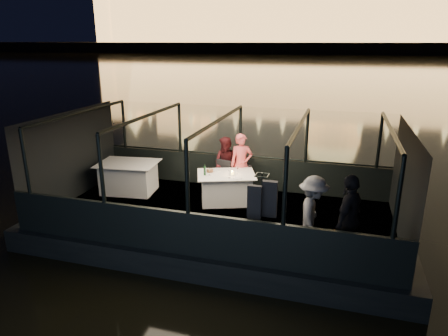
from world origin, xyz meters
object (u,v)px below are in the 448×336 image
(chair_port_left, at_px, (222,179))
(dining_table_aft, at_px, (129,178))
(passenger_stripe, at_px, (313,211))
(wine_bottle, at_px, (205,169))
(person_man_maroon, at_px, (226,165))
(coat_stand, at_px, (261,213))
(dining_table_central, at_px, (226,188))
(chair_port_right, at_px, (244,179))
(person_woman_coral, at_px, (241,167))
(passenger_dark, at_px, (349,219))

(chair_port_left, bearing_deg, dining_table_aft, -156.72)
(passenger_stripe, distance_m, wine_bottle, 3.29)
(person_man_maroon, bearing_deg, coat_stand, -44.09)
(dining_table_central, relative_size, chair_port_right, 1.83)
(coat_stand, distance_m, wine_bottle, 2.86)
(passenger_stripe, bearing_deg, dining_table_central, 47.08)
(chair_port_left, relative_size, wine_bottle, 3.30)
(coat_stand, xyz_separation_m, passenger_stripe, (0.93, 0.45, -0.05))
(person_woman_coral, xyz_separation_m, passenger_dark, (2.76, -2.86, 0.10))
(person_man_maroon, xyz_separation_m, passenger_stripe, (2.53, -2.75, 0.10))
(person_woman_coral, bearing_deg, chair_port_left, -172.71)
(dining_table_central, xyz_separation_m, coat_stand, (1.38, -2.41, 0.51))
(coat_stand, height_order, person_woman_coral, coat_stand)
(coat_stand, xyz_separation_m, person_man_maroon, (-1.60, 3.19, -0.15))
(dining_table_central, bearing_deg, dining_table_aft, -179.11)
(dining_table_central, height_order, coat_stand, coat_stand)
(passenger_stripe, bearing_deg, person_man_maroon, 40.13)
(wine_bottle, bearing_deg, dining_table_central, 26.22)
(coat_stand, height_order, person_man_maroon, coat_stand)
(person_woman_coral, bearing_deg, coat_stand, -92.06)
(person_man_maroon, distance_m, wine_bottle, 1.07)
(passenger_dark, bearing_deg, dining_table_central, -104.02)
(dining_table_aft, height_order, passenger_dark, passenger_dark)
(coat_stand, bearing_deg, person_man_maroon, 116.65)
(chair_port_left, relative_size, chair_port_right, 1.16)
(dining_table_aft, height_order, person_woman_coral, person_woman_coral)
(chair_port_right, relative_size, coat_stand, 0.47)
(dining_table_aft, height_order, person_man_maroon, person_man_maroon)
(dining_table_aft, bearing_deg, chair_port_right, 12.59)
(passenger_stripe, bearing_deg, chair_port_left, 44.23)
(dining_table_central, xyz_separation_m, wine_bottle, (-0.49, -0.24, 0.53))
(dining_table_central, xyz_separation_m, passenger_stripe, (2.31, -1.96, 0.47))
(coat_stand, bearing_deg, chair_port_left, 119.78)
(coat_stand, height_order, passenger_stripe, coat_stand)
(dining_table_central, distance_m, wine_bottle, 0.76)
(chair_port_right, relative_size, person_man_maroon, 0.52)
(chair_port_right, height_order, wine_bottle, wine_bottle)
(dining_table_central, relative_size, wine_bottle, 5.21)
(person_woman_coral, relative_size, passenger_dark, 0.96)
(person_man_maroon, bearing_deg, dining_table_central, -54.69)
(dining_table_central, bearing_deg, passenger_dark, -35.72)
(person_man_maroon, bearing_deg, passenger_stripe, -28.05)
(dining_table_central, height_order, chair_port_left, chair_port_left)
(chair_port_right, xyz_separation_m, person_man_maroon, (-0.53, 0.14, 0.30))
(person_man_maroon, height_order, wine_bottle, person_man_maroon)
(passenger_stripe, bearing_deg, coat_stand, 113.02)
(dining_table_central, bearing_deg, chair_port_right, 64.61)
(chair_port_right, distance_m, person_man_maroon, 0.63)
(wine_bottle, bearing_deg, chair_port_right, 48.03)
(wine_bottle, bearing_deg, chair_port_left, 71.41)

